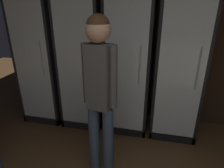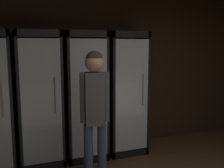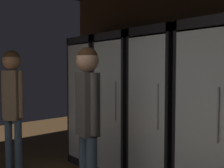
{
  "view_description": "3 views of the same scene",
  "coord_description": "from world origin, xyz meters",
  "px_view_note": "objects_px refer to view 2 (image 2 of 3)",
  "views": [
    {
      "loc": [
        -0.4,
        0.02,
        1.78
      ],
      "look_at": [
        -0.92,
        2.29,
        0.84
      ],
      "focal_mm": 30.69,
      "sensor_mm": 36.0,
      "label": 1
    },
    {
      "loc": [
        -1.76,
        -1.31,
        1.8
      ],
      "look_at": [
        -0.42,
        2.34,
        1.22
      ],
      "focal_mm": 42.24,
      "sensor_mm": 36.0,
      "label": 2
    },
    {
      "loc": [
        1.25,
        0.09,
        1.51
      ],
      "look_at": [
        -1.47,
        2.48,
        1.31
      ],
      "focal_mm": 42.53,
      "sensor_mm": 36.0,
      "label": 3
    }
  ],
  "objects_px": {
    "shopper_near": "(95,105)",
    "cooler_left": "(39,99)",
    "cooler_right": "(123,94)",
    "cooler_center": "(84,96)"
  },
  "relations": [
    {
      "from": "cooler_right",
      "to": "shopper_near",
      "type": "height_order",
      "value": "cooler_right"
    },
    {
      "from": "cooler_center",
      "to": "shopper_near",
      "type": "xyz_separation_m",
      "value": [
        -0.13,
        -1.07,
        0.1
      ]
    },
    {
      "from": "cooler_center",
      "to": "shopper_near",
      "type": "relative_size",
      "value": 1.16
    },
    {
      "from": "cooler_center",
      "to": "cooler_right",
      "type": "distance_m",
      "value": 0.68
    },
    {
      "from": "cooler_center",
      "to": "cooler_right",
      "type": "xyz_separation_m",
      "value": [
        0.68,
        0.0,
        0.0
      ]
    },
    {
      "from": "cooler_left",
      "to": "cooler_right",
      "type": "relative_size",
      "value": 1.0
    },
    {
      "from": "cooler_left",
      "to": "cooler_center",
      "type": "relative_size",
      "value": 1.0
    },
    {
      "from": "shopper_near",
      "to": "cooler_left",
      "type": "bearing_deg",
      "value": 117.36
    },
    {
      "from": "cooler_left",
      "to": "cooler_center",
      "type": "xyz_separation_m",
      "value": [
        0.69,
        -0.0,
        -0.0
      ]
    },
    {
      "from": "shopper_near",
      "to": "cooler_right",
      "type": "bearing_deg",
      "value": 52.65
    }
  ]
}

